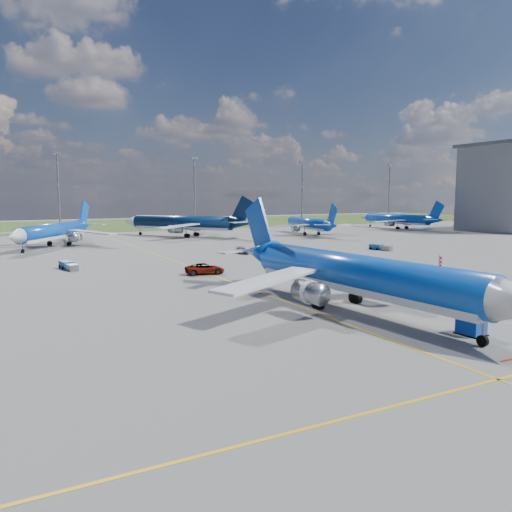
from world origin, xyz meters
name	(u,v)px	position (x,y,z in m)	size (l,w,h in m)	color
ground	(310,311)	(0.00, 0.00, 0.00)	(400.00, 400.00, 0.00)	#5C5C59
grass_strip	(77,226)	(0.00, 150.00, 0.00)	(400.00, 80.00, 0.01)	#2D4719
taxiway_lines	(203,271)	(0.17, 27.70, 0.01)	(60.25, 160.00, 0.02)	gold
floodlight_masts	(131,189)	(10.00, 110.00, 12.56)	(202.20, 0.50, 22.70)	slate
warning_post	(441,266)	(26.00, 8.00, 1.50)	(0.50, 0.50, 3.00)	red
bg_jet_nnw	(54,247)	(-15.25, 74.27, 0.00)	(27.36, 35.91, 9.41)	blue
bg_jet_n	(183,237)	(17.74, 86.74, 0.00)	(30.43, 39.95, 10.46)	#071E40
bg_jet_ne	(308,234)	(50.95, 77.07, 0.00)	(25.56, 33.55, 8.79)	blue
bg_jet_ene	(396,229)	(89.60, 83.79, 0.00)	(26.17, 34.34, 8.99)	blue
main_airliner	(356,311)	(3.72, -2.13, 0.00)	(29.89, 39.24, 10.28)	blue
uld_container	(471,325)	(6.66, -12.64, 0.74)	(1.49, 1.86, 1.49)	#0D3CBD
service_car_b	(205,269)	(-0.63, 25.09, 0.75)	(2.50, 5.43, 1.51)	#999999
service_car_c	(242,251)	(14.57, 44.57, 0.58)	(1.64, 4.03, 1.17)	#999999
baggage_tug_w	(295,258)	(17.68, 30.80, 0.52)	(3.27, 5.08, 1.12)	#195897
baggage_tug_c	(68,266)	(-16.79, 38.67, 0.53)	(2.23, 5.18, 1.13)	#195498
baggage_tug_e	(380,248)	(41.61, 37.41, 0.51)	(2.35, 4.98, 1.08)	#196098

